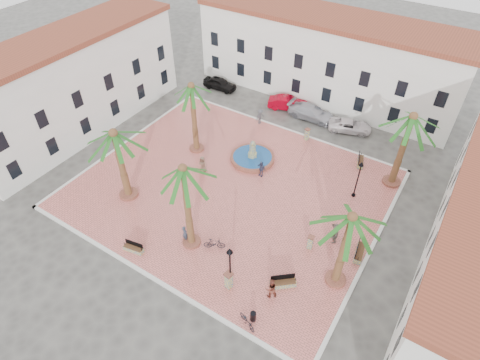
% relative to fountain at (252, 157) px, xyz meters
% --- Properties ---
extents(ground, '(120.00, 120.00, 0.00)m').
position_rel_fountain_xyz_m(ground, '(0.45, -4.54, -0.45)').
color(ground, '#56544F').
rests_on(ground, ground).
extents(plaza, '(26.00, 22.00, 0.15)m').
position_rel_fountain_xyz_m(plaza, '(0.45, -4.54, -0.38)').
color(plaza, '#E17067').
rests_on(plaza, ground).
extents(kerb_n, '(26.30, 0.30, 0.16)m').
position_rel_fountain_xyz_m(kerb_n, '(0.45, 6.46, -0.37)').
color(kerb_n, silver).
rests_on(kerb_n, ground).
extents(kerb_s, '(26.30, 0.30, 0.16)m').
position_rel_fountain_xyz_m(kerb_s, '(0.45, -15.54, -0.37)').
color(kerb_s, silver).
rests_on(kerb_s, ground).
extents(kerb_e, '(0.30, 22.30, 0.16)m').
position_rel_fountain_xyz_m(kerb_e, '(13.45, -4.54, -0.37)').
color(kerb_e, silver).
rests_on(kerb_e, ground).
extents(kerb_w, '(0.30, 22.30, 0.16)m').
position_rel_fountain_xyz_m(kerb_w, '(-12.55, -4.54, -0.37)').
color(kerb_w, silver).
rests_on(kerb_w, ground).
extents(building_north, '(30.40, 7.40, 9.50)m').
position_rel_fountain_xyz_m(building_north, '(0.45, 15.46, 4.31)').
color(building_north, white).
rests_on(building_north, ground).
extents(building_west, '(6.40, 24.40, 10.00)m').
position_rel_fountain_xyz_m(building_west, '(-18.55, -4.54, 4.57)').
color(building_west, white).
rests_on(building_west, ground).
extents(fountain, '(4.30, 4.30, 2.22)m').
position_rel_fountain_xyz_m(fountain, '(0.00, 0.00, 0.00)').
color(fountain, '#99513E').
rests_on(fountain, plaza).
extents(palm_nw, '(4.76, 4.76, 7.46)m').
position_rel_fountain_xyz_m(palm_nw, '(-5.62, -1.56, 6.03)').
color(palm_nw, '#99513E').
rests_on(palm_nw, plaza).
extents(palm_sw, '(5.37, 5.37, 7.06)m').
position_rel_fountain_xyz_m(palm_sw, '(-6.68, -10.12, 5.54)').
color(palm_sw, '#99513E').
rests_on(palm_sw, plaza).
extents(palm_s, '(4.62, 4.62, 7.99)m').
position_rel_fountain_xyz_m(palm_s, '(1.32, -11.41, 6.56)').
color(palm_s, '#99513E').
rests_on(palm_s, plaza).
extents(palm_e, '(4.89, 4.89, 7.03)m').
position_rel_fountain_xyz_m(palm_e, '(12.19, -8.62, 5.60)').
color(palm_e, '#99513E').
rests_on(palm_e, plaza).
extents(palm_ne, '(5.32, 5.32, 7.52)m').
position_rel_fountain_xyz_m(palm_ne, '(12.47, 3.99, 5.99)').
color(palm_ne, '#99513E').
rests_on(palm_ne, plaza).
extents(bench_s, '(1.69, 0.78, 0.86)m').
position_rel_fountain_xyz_m(bench_s, '(-1.96, -14.44, -0.06)').
color(bench_s, gray).
rests_on(bench_s, plaza).
extents(bench_se, '(1.78, 1.62, 0.98)m').
position_rel_fountain_xyz_m(bench_se, '(9.20, -11.04, -0.03)').
color(bench_se, gray).
rests_on(bench_se, plaza).
extents(bench_e, '(0.91, 2.03, 1.04)m').
position_rel_fountain_xyz_m(bench_e, '(12.83, -5.53, -0.01)').
color(bench_e, gray).
rests_on(bench_e, plaza).
extents(bench_ne, '(1.05, 1.86, 0.94)m').
position_rel_fountain_xyz_m(bench_ne, '(9.10, 5.04, -0.04)').
color(bench_ne, gray).
rests_on(bench_ne, plaza).
extents(lamppost_s, '(0.45, 0.45, 4.14)m').
position_rel_fountain_xyz_m(lamppost_s, '(6.03, -13.02, 2.50)').
color(lamppost_s, black).
rests_on(lamppost_s, plaza).
extents(lamppost_e, '(0.42, 0.42, 3.87)m').
position_rel_fountain_xyz_m(lamppost_e, '(10.17, 0.45, 2.32)').
color(lamppost_e, black).
rests_on(lamppost_e, plaza).
extents(bollard_se, '(0.64, 0.64, 1.53)m').
position_rel_fountain_xyz_m(bollard_se, '(6.00, -13.19, 0.49)').
color(bollard_se, gray).
rests_on(bollard_se, plaza).
extents(bollard_n, '(0.57, 0.57, 1.31)m').
position_rel_fountain_xyz_m(bollard_n, '(3.03, 5.86, 0.38)').
color(bollard_n, gray).
rests_on(bollard_n, plaza).
extents(bollard_e, '(0.48, 0.48, 1.31)m').
position_rel_fountain_xyz_m(bollard_e, '(9.37, -6.92, 0.38)').
color(bollard_e, gray).
rests_on(bollard_e, plaza).
extents(litter_bin, '(0.40, 0.40, 0.78)m').
position_rel_fountain_xyz_m(litter_bin, '(8.75, -14.44, 0.09)').
color(litter_bin, black).
rests_on(litter_bin, plaza).
extents(cyclist_a, '(0.65, 0.50, 1.58)m').
position_rel_fountain_xyz_m(cyclist_a, '(0.76, -11.48, 0.49)').
color(cyclist_a, '#313A4B').
rests_on(cyclist_a, plaza).
extents(bicycle_a, '(1.68, 1.15, 0.83)m').
position_rel_fountain_xyz_m(bicycle_a, '(8.61, -14.94, 0.12)').
color(bicycle_a, black).
rests_on(bicycle_a, plaza).
extents(cyclist_b, '(1.09, 1.08, 1.78)m').
position_rel_fountain_xyz_m(cyclist_b, '(8.84, -12.25, 0.59)').
color(cyclist_b, brown).
rests_on(cyclist_b, plaza).
extents(bicycle_b, '(1.72, 1.25, 1.02)m').
position_rel_fountain_xyz_m(bicycle_b, '(3.15, -10.90, 0.21)').
color(bicycle_b, black).
rests_on(bicycle_b, plaza).
extents(pedestrian_fountain_a, '(0.90, 0.64, 1.73)m').
position_rel_fountain_xyz_m(pedestrian_fountain_a, '(-3.01, -4.03, 0.56)').
color(pedestrian_fountain_a, '#866650').
rests_on(pedestrian_fountain_a, plaza).
extents(pedestrian_fountain_b, '(1.01, 0.53, 1.64)m').
position_rel_fountain_xyz_m(pedestrian_fountain_b, '(1.88, -1.58, 0.52)').
color(pedestrian_fountain_b, '#373C59').
rests_on(pedestrian_fountain_b, plaza).
extents(pedestrian_north, '(0.92, 1.26, 1.75)m').
position_rel_fountain_xyz_m(pedestrian_north, '(-2.57, 5.86, 0.57)').
color(pedestrian_north, '#48494D').
rests_on(pedestrian_north, plaza).
extents(pedestrian_east, '(1.19, 1.77, 1.83)m').
position_rel_fountain_xyz_m(pedestrian_east, '(10.66, -5.24, 0.61)').
color(pedestrian_east, '#61574E').
rests_on(pedestrian_east, plaza).
extents(car_black, '(4.31, 1.94, 1.44)m').
position_rel_fountain_xyz_m(car_black, '(-10.74, 9.99, 0.27)').
color(car_black, black).
rests_on(car_black, ground).
extents(car_red, '(4.77, 2.98, 1.49)m').
position_rel_fountain_xyz_m(car_red, '(-1.48, 10.35, 0.29)').
color(car_red, '#A10014').
rests_on(car_red, ground).
extents(car_silver, '(5.29, 2.20, 1.53)m').
position_rel_fountain_xyz_m(car_silver, '(1.61, 9.94, 0.31)').
color(car_silver, '#B6B6BF').
rests_on(car_silver, ground).
extents(car_white, '(4.96, 3.42, 1.26)m').
position_rel_fountain_xyz_m(car_white, '(6.16, 9.97, 0.18)').
color(car_white, silver).
rests_on(car_white, ground).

